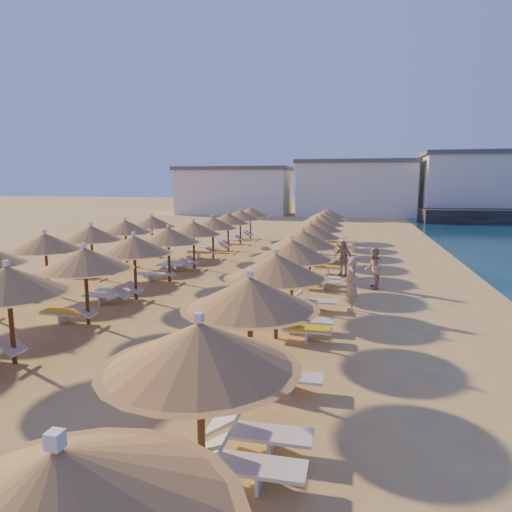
% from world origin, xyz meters
% --- Properties ---
extents(ground, '(220.00, 220.00, 0.00)m').
position_xyz_m(ground, '(0.00, 0.00, 0.00)').
color(ground, tan).
rests_on(ground, ground).
extents(hotel_blocks, '(47.79, 10.50, 8.10)m').
position_xyz_m(hotel_blocks, '(4.80, 46.84, 3.70)').
color(hotel_blocks, white).
rests_on(hotel_blocks, ground).
extents(parasol_row_east, '(3.00, 38.39, 2.60)m').
position_xyz_m(parasol_row_east, '(2.04, 2.32, 2.07)').
color(parasol_row_east, brown).
rests_on(parasol_row_east, ground).
extents(parasol_row_west, '(3.00, 38.39, 2.60)m').
position_xyz_m(parasol_row_west, '(-3.97, 2.32, 2.07)').
color(parasol_row_west, brown).
rests_on(parasol_row_west, ground).
extents(parasol_row_inland, '(3.00, 22.30, 2.60)m').
position_xyz_m(parasol_row_inland, '(-7.81, 0.71, 2.07)').
color(parasol_row_inland, brown).
rests_on(parasol_row_inland, ground).
extents(loungers, '(13.03, 35.94, 0.66)m').
position_xyz_m(loungers, '(-2.22, 1.87, 0.34)').
color(loungers, white).
rests_on(loungers, ground).
extents(beachgoer_b, '(0.69, 0.87, 1.75)m').
position_xyz_m(beachgoer_b, '(4.96, 4.45, 0.87)').
color(beachgoer_b, tan).
rests_on(beachgoer_b, ground).
extents(beachgoer_c, '(1.08, 0.82, 1.70)m').
position_xyz_m(beachgoer_c, '(3.64, 6.92, 0.85)').
color(beachgoer_c, tan).
rests_on(beachgoer_c, ground).
extents(beachgoer_a, '(0.55, 0.75, 1.92)m').
position_xyz_m(beachgoer_a, '(4.09, 0.81, 0.96)').
color(beachgoer_a, tan).
rests_on(beachgoer_a, ground).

